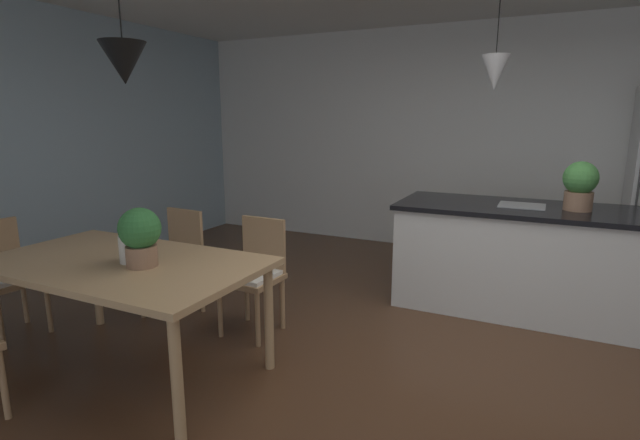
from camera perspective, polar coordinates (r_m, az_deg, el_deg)
ground_plane at (r=3.21m, az=14.40°, el=-18.96°), size 10.00×8.40×0.04m
wall_back_kitchen at (r=6.01m, az=21.48°, el=8.70°), size 10.00×0.12×2.70m
window_wall_left_glazing at (r=5.30m, az=-33.46°, el=7.21°), size 0.06×8.40×2.70m
dining_table at (r=3.24m, az=-22.48°, el=-5.63°), size 1.76×1.01×0.75m
chair_far_left at (r=4.15m, az=-16.91°, el=-4.43°), size 0.43×0.43×0.87m
chair_far_right at (r=3.68m, az=-7.79°, el=-6.13°), size 0.41×0.41×0.87m
chair_window_end at (r=4.29m, az=-33.48°, el=-5.45°), size 0.44×0.44×0.87m
kitchen_island at (r=4.40m, az=24.68°, el=-4.29°), size 2.34×0.90×0.91m
pendant_over_table at (r=3.00m, az=-22.37°, el=16.97°), size 0.26×0.26×0.90m
pendant_over_island_main at (r=4.29m, az=20.21°, el=16.20°), size 0.22×0.22×0.86m
potted_plant_on_island at (r=4.28m, az=28.61°, el=3.77°), size 0.26×0.26×0.39m
potted_plant_on_table at (r=3.01m, az=-20.68°, el=-1.63°), size 0.25×0.25×0.36m
vase_on_dining_table at (r=3.14m, az=-21.78°, el=-3.22°), size 0.12×0.12×0.17m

